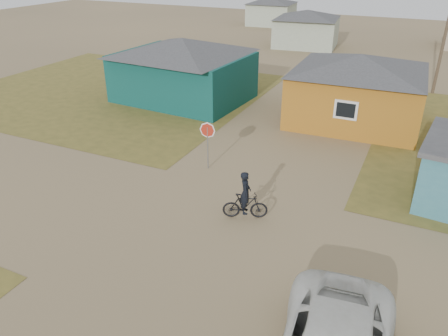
{
  "coord_description": "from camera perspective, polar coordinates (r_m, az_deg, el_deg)",
  "views": [
    {
      "loc": [
        5.89,
        -10.86,
        9.02
      ],
      "look_at": [
        -0.62,
        3.0,
        1.3
      ],
      "focal_mm": 35.0,
      "sensor_mm": 36.0,
      "label": 1
    }
  ],
  "objects": [
    {
      "name": "ground",
      "position": [
        15.29,
        -2.7,
        -9.42
      ],
      "size": [
        120.0,
        120.0,
        0.0
      ],
      "primitive_type": "plane",
      "color": "#907853"
    },
    {
      "name": "grass_nw",
      "position": [
        32.34,
        -14.26,
        9.75
      ],
      "size": [
        20.0,
        18.0,
        0.0
      ],
      "primitive_type": "cube",
      "color": "olive",
      "rests_on": "ground"
    },
    {
      "name": "house_teal",
      "position": [
        29.13,
        -5.38,
        12.81
      ],
      "size": [
        8.93,
        7.08,
        4.0
      ],
      "color": "#0A3B37",
      "rests_on": "ground"
    },
    {
      "name": "house_yellow",
      "position": [
        26.05,
        17.01,
        9.97
      ],
      "size": [
        7.72,
        6.76,
        3.9
      ],
      "color": "#AA691A",
      "rests_on": "ground"
    },
    {
      "name": "house_pale_west",
      "position": [
        46.95,
        10.71,
        17.55
      ],
      "size": [
        7.04,
        6.15,
        3.6
      ],
      "color": "#A6B198",
      "rests_on": "ground"
    },
    {
      "name": "house_pale_north",
      "position": [
        60.67,
        6.22,
        19.73
      ],
      "size": [
        6.28,
        5.81,
        3.4
      ],
      "color": "#A6B198",
      "rests_on": "ground"
    },
    {
      "name": "utility_pole_near",
      "position": [
        33.22,
        27.0,
        15.56
      ],
      "size": [
        1.4,
        0.2,
        8.0
      ],
      "color": "brown",
      "rests_on": "ground"
    },
    {
      "name": "stop_sign",
      "position": [
        19.35,
        -2.16,
        4.39
      ],
      "size": [
        0.71,
        0.24,
        2.24
      ],
      "color": "gray",
      "rests_on": "ground"
    },
    {
      "name": "cyclist",
      "position": [
        16.12,
        2.79,
        -4.38
      ],
      "size": [
        1.74,
        1.09,
        1.9
      ],
      "color": "black",
      "rests_on": "ground"
    }
  ]
}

